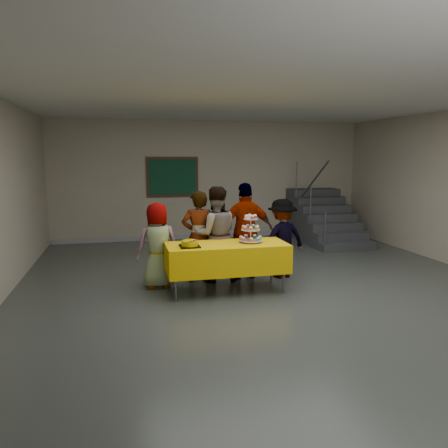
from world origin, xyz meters
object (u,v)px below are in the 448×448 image
object	(u,v)px
bake_table	(227,257)
schoolchild_d	(246,231)
bear_cake	(190,243)
schoolchild_b	(199,237)
staircase	(321,221)
schoolchild_c	(215,234)
schoolchild_a	(158,245)
schoolchild_e	(282,238)
noticeboard	(173,177)
cupcake_stand	(251,231)

from	to	relation	value
bake_table	schoolchild_d	bearing A→B (deg)	53.99
bear_cake	schoolchild_b	bearing A→B (deg)	70.89
bake_table	schoolchild_b	distance (m)	0.78
staircase	schoolchild_c	bearing A→B (deg)	-138.04
schoolchild_a	schoolchild_c	world-z (taller)	schoolchild_c
schoolchild_a	schoolchild_c	distance (m)	0.99
schoolchild_a	schoolchild_e	world-z (taller)	schoolchild_a
schoolchild_c	bake_table	bearing A→B (deg)	96.99
schoolchild_a	noticeboard	size ratio (longest dim) A/B	1.07
bake_table	schoolchild_a	world-z (taller)	schoolchild_a
noticeboard	schoolchild_a	bearing A→B (deg)	-100.03
bake_table	staircase	world-z (taller)	staircase
bear_cake	schoolchild_e	xyz separation A→B (m)	(1.74, 0.71, -0.14)
bear_cake	schoolchild_e	world-z (taller)	schoolchild_e
bear_cake	noticeboard	world-z (taller)	noticeboard
bear_cake	staircase	world-z (taller)	staircase
schoolchild_b	schoolchild_e	size ratio (longest dim) A/B	1.12
schoolchild_b	staircase	bearing A→B (deg)	-133.03
cupcake_stand	schoolchild_b	bearing A→B (deg)	138.52
bear_cake	noticeboard	bearing A→B (deg)	86.50
bear_cake	schoolchild_e	distance (m)	1.88
schoolchild_b	schoolchild_d	size ratio (longest dim) A/B	0.93
schoolchild_c	noticeboard	bearing A→B (deg)	-83.74
schoolchild_a	schoolchild_d	bearing A→B (deg)	177.74
schoolchild_b	bake_table	bearing A→B (deg)	123.65
staircase	bake_table	bearing A→B (deg)	-132.26
schoolchild_e	schoolchild_b	bearing A→B (deg)	-15.03
cupcake_stand	staircase	xyz separation A→B (m)	(2.99, 3.69, -0.46)
schoolchild_c	schoolchild_b	bearing A→B (deg)	-5.45
schoolchild_b	noticeboard	bearing A→B (deg)	-82.67
bear_cake	schoolchild_d	size ratio (longest dim) A/B	0.21
schoolchild_d	schoolchild_a	bearing A→B (deg)	8.61
schoolchild_d	noticeboard	xyz separation A→B (m)	(-0.82, 3.86, 0.77)
bear_cake	schoolchild_c	bearing A→B (deg)	53.35
bake_table	noticeboard	bearing A→B (deg)	93.93
bake_table	schoolchild_b	xyz separation A→B (m)	(-0.33, 0.67, 0.22)
cupcake_stand	schoolchild_b	xyz separation A→B (m)	(-0.72, 0.64, -0.17)
schoolchild_c	schoolchild_a	bearing A→B (deg)	10.13
schoolchild_c	schoolchild_e	size ratio (longest dim) A/B	1.17
schoolchild_d	staircase	bearing A→B (deg)	-132.07
bear_cake	schoolchild_a	distance (m)	0.75
staircase	cupcake_stand	bearing A→B (deg)	-129.04
noticeboard	bear_cake	bearing A→B (deg)	-93.50
schoolchild_c	schoolchild_d	distance (m)	0.56
cupcake_stand	schoolchild_b	world-z (taller)	schoolchild_b
schoolchild_d	noticeboard	world-z (taller)	noticeboard
schoolchild_b	schoolchild_d	xyz separation A→B (m)	(0.84, 0.02, 0.06)
bear_cake	schoolchild_b	size ratio (longest dim) A/B	0.23
cupcake_stand	schoolchild_e	size ratio (longest dim) A/B	0.32
bake_table	schoolchild_e	world-z (taller)	schoolchild_e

